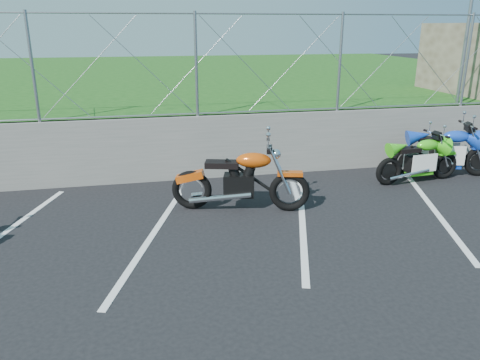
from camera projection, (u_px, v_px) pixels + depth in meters
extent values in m
plane|color=black|center=(159.00, 259.00, 6.39)|extent=(90.00, 90.00, 0.00)
cube|color=#61615C|center=(149.00, 150.00, 9.43)|extent=(30.00, 0.22, 1.30)
cube|color=#184612|center=(142.00, 88.00, 18.72)|extent=(30.00, 20.00, 1.30)
cylinder|color=gray|center=(141.00, 13.00, 8.62)|extent=(28.00, 0.03, 0.03)
cylinder|color=gray|center=(147.00, 115.00, 9.22)|extent=(28.00, 0.03, 0.03)
cylinder|color=gray|center=(466.00, 36.00, 10.56)|extent=(0.08, 0.08, 3.00)
cube|color=silver|center=(156.00, 229.00, 7.32)|extent=(1.49, 4.31, 0.01)
cube|color=silver|center=(302.00, 217.00, 7.79)|extent=(1.49, 4.31, 0.01)
cube|color=silver|center=(431.00, 206.00, 8.27)|extent=(1.49, 4.31, 0.01)
torus|color=black|center=(192.00, 190.00, 8.04)|extent=(0.70, 0.30, 0.69)
torus|color=black|center=(289.00, 192.00, 7.95)|extent=(0.70, 0.30, 0.69)
cube|color=black|center=(239.00, 185.00, 7.96)|extent=(0.58, 0.44, 0.38)
ellipsoid|color=#BF460B|center=(254.00, 160.00, 7.81)|extent=(0.64, 0.42, 0.26)
cube|color=black|center=(222.00, 164.00, 7.86)|extent=(0.61, 0.40, 0.10)
cube|color=#BF460B|center=(290.00, 174.00, 7.85)|extent=(0.45, 0.27, 0.07)
cylinder|color=silver|center=(268.00, 145.00, 7.71)|extent=(0.24, 0.78, 0.03)
torus|color=black|center=(389.00, 171.00, 9.27)|extent=(0.58, 0.16, 0.57)
torus|color=black|center=(445.00, 165.00, 9.66)|extent=(0.58, 0.16, 0.57)
cube|color=black|center=(417.00, 164.00, 9.43)|extent=(0.46, 0.31, 0.32)
ellipsoid|color=#3FCE19|center=(428.00, 145.00, 9.37)|extent=(0.52, 0.28, 0.22)
cube|color=black|center=(408.00, 150.00, 9.26)|extent=(0.49, 0.27, 0.09)
cube|color=#3FCE19|center=(446.00, 153.00, 9.57)|extent=(0.37, 0.18, 0.06)
cylinder|color=silver|center=(436.00, 134.00, 9.35)|extent=(0.09, 0.68, 0.03)
torus|color=black|center=(407.00, 161.00, 9.88)|extent=(0.65, 0.27, 0.64)
torus|color=black|center=(479.00, 161.00, 9.83)|extent=(0.65, 0.27, 0.64)
cube|color=black|center=(443.00, 156.00, 9.82)|extent=(0.55, 0.41, 0.36)
ellipsoid|color=#1440BF|center=(457.00, 136.00, 9.68)|extent=(0.61, 0.39, 0.25)
cube|color=black|center=(432.00, 140.00, 9.72)|extent=(0.58, 0.38, 0.10)
cylinder|color=silver|center=(468.00, 125.00, 9.60)|extent=(0.21, 0.75, 0.03)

